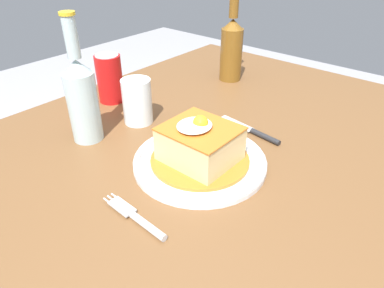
% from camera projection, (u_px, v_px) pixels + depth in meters
% --- Properties ---
extents(dining_table, '(1.36, 0.88, 0.76)m').
position_uv_depth(dining_table, '(177.00, 200.00, 0.76)').
color(dining_table, brown).
rests_on(dining_table, ground_plane).
extents(main_plate, '(0.26, 0.26, 0.02)m').
position_uv_depth(main_plate, '(200.00, 161.00, 0.68)').
color(main_plate, white).
rests_on(main_plate, dining_table).
extents(sandwich_meal, '(0.19, 0.19, 0.10)m').
position_uv_depth(sandwich_meal, '(200.00, 145.00, 0.66)').
color(sandwich_meal, '#C66B23').
rests_on(sandwich_meal, main_plate).
extents(fork, '(0.02, 0.14, 0.01)m').
position_uv_depth(fork, '(139.00, 219.00, 0.55)').
color(fork, silver).
rests_on(fork, dining_table).
extents(knife, '(0.04, 0.17, 0.01)m').
position_uv_depth(knife, '(256.00, 133.00, 0.78)').
color(knife, '#262628').
rests_on(knife, dining_table).
extents(soda_can, '(0.07, 0.07, 0.12)m').
position_uv_depth(soda_can, '(110.00, 78.00, 0.91)').
color(soda_can, red).
rests_on(soda_can, dining_table).
extents(beer_bottle_amber, '(0.06, 0.06, 0.27)m').
position_uv_depth(beer_bottle_amber, '(232.00, 47.00, 1.02)').
color(beer_bottle_amber, brown).
rests_on(beer_bottle_amber, dining_table).
extents(beer_bottle_clear, '(0.06, 0.06, 0.27)m').
position_uv_depth(beer_bottle_clear, '(82.00, 96.00, 0.72)').
color(beer_bottle_clear, '#ADC6CC').
rests_on(beer_bottle_clear, dining_table).
extents(drinking_glass, '(0.07, 0.07, 0.10)m').
position_uv_depth(drinking_glass, '(138.00, 104.00, 0.81)').
color(drinking_glass, silver).
rests_on(drinking_glass, dining_table).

